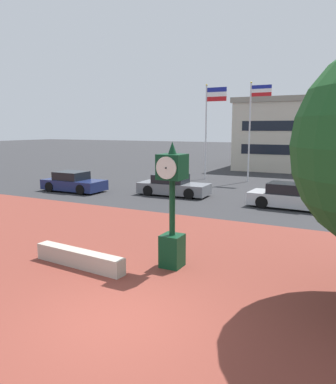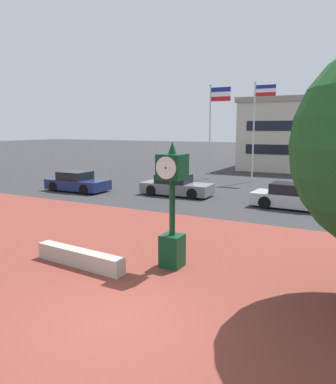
# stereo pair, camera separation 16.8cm
# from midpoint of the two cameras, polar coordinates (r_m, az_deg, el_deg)

# --- Properties ---
(ground_plane) EXTENTS (200.00, 200.00, 0.00)m
(ground_plane) POSITION_cam_midpoint_polar(r_m,az_deg,el_deg) (8.62, -8.22, -18.63)
(ground_plane) COLOR #2D2D30
(plaza_brick_paving) EXTENTS (44.00, 13.59, 0.01)m
(plaza_brick_paving) POSITION_cam_midpoint_polar(r_m,az_deg,el_deg) (10.79, 0.59, -12.49)
(plaza_brick_paving) COLOR brown
(plaza_brick_paving) RESTS_ON ground
(planter_wall) EXTENTS (3.22, 0.65, 0.50)m
(planter_wall) POSITION_cam_midpoint_polar(r_m,az_deg,el_deg) (11.66, -13.71, -9.76)
(planter_wall) COLOR #ADA393
(planter_wall) RESTS_ON ground
(street_clock) EXTENTS (0.72, 0.84, 3.70)m
(street_clock) POSITION_cam_midpoint_polar(r_m,az_deg,el_deg) (10.90, 0.20, -2.17)
(street_clock) COLOR #0C381E
(street_clock) RESTS_ON ground
(car_street_near) EXTENTS (4.37, 1.92, 1.28)m
(car_street_near) POSITION_cam_midpoint_polar(r_m,az_deg,el_deg) (23.01, 0.54, 0.91)
(car_street_near) COLOR slate
(car_street_near) RESTS_ON ground
(car_street_far) EXTENTS (4.12, 1.97, 1.28)m
(car_street_far) POSITION_cam_midpoint_polar(r_m,az_deg,el_deg) (25.30, -14.32, 1.40)
(car_street_far) COLOR navy
(car_street_far) RESTS_ON ground
(car_street_distant) EXTENTS (4.46, 2.01, 1.28)m
(car_street_distant) POSITION_cam_midpoint_polar(r_m,az_deg,el_deg) (20.29, 18.01, -0.75)
(car_street_distant) COLOR #B7BABF
(car_street_distant) RESTS_ON ground
(flagpole_primary) EXTENTS (1.70, 0.14, 7.45)m
(flagpole_primary) POSITION_cam_midpoint_polar(r_m,az_deg,el_deg) (30.29, 6.03, 10.47)
(flagpole_primary) COLOR silver
(flagpole_primary) RESTS_ON ground
(flagpole_secondary) EXTENTS (1.58, 0.14, 7.45)m
(flagpole_secondary) POSITION_cam_midpoint_polar(r_m,az_deg,el_deg) (29.22, 12.43, 10.03)
(flagpole_secondary) COLOR silver
(flagpole_secondary) RESTS_ON ground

